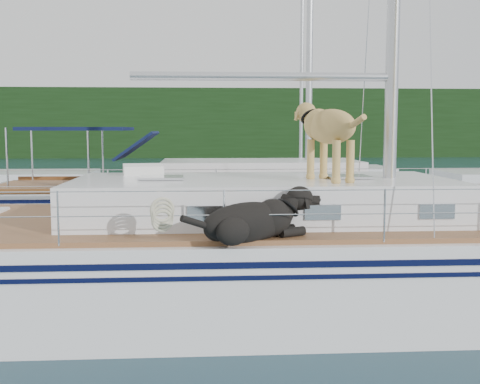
{
  "coord_description": "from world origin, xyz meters",
  "views": [
    {
      "loc": [
        -0.05,
        -8.3,
        2.5
      ],
      "look_at": [
        0.5,
        0.2,
        1.6
      ],
      "focal_mm": 45.0,
      "sensor_mm": 36.0,
      "label": 1
    }
  ],
  "objects": [
    {
      "name": "shore_bank",
      "position": [
        0.0,
        46.2,
        0.6
      ],
      "size": [
        92.0,
        1.0,
        1.2
      ],
      "primitive_type": "cube",
      "color": "#595147",
      "rests_on": "ground"
    },
    {
      "name": "main_sailboat",
      "position": [
        0.11,
        -0.01,
        0.69
      ],
      "size": [
        12.0,
        4.16,
        14.01
      ],
      "color": "silver",
      "rests_on": "ground"
    },
    {
      "name": "bg_boat_center",
      "position": [
        4.0,
        16.0,
        0.45
      ],
      "size": [
        7.2,
        3.0,
        11.65
      ],
      "color": "silver",
      "rests_on": "ground"
    },
    {
      "name": "ground",
      "position": [
        0.0,
        0.0,
        0.0
      ],
      "size": [
        120.0,
        120.0,
        0.0
      ],
      "primitive_type": "plane",
      "color": "black",
      "rests_on": "ground"
    },
    {
      "name": "tree_line",
      "position": [
        0.0,
        45.0,
        3.0
      ],
      "size": [
        90.0,
        3.0,
        6.0
      ],
      "primitive_type": "cube",
      "color": "black",
      "rests_on": "ground"
    },
    {
      "name": "neighbor_sailboat",
      "position": [
        0.31,
        6.47,
        0.63
      ],
      "size": [
        11.0,
        3.5,
        13.3
      ],
      "color": "silver",
      "rests_on": "ground"
    }
  ]
}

